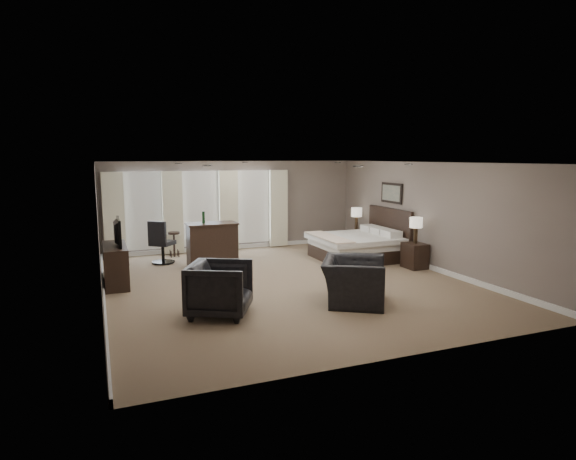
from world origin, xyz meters
name	(u,v)px	position (x,y,z in m)	size (l,w,h in m)	color
room	(286,224)	(0.00, 0.00, 1.30)	(7.60, 8.60, 2.64)	#7C664E
window_bay	(201,211)	(-1.00, 4.11, 1.20)	(5.25, 0.20, 2.30)	silver
bed	(354,235)	(2.58, 1.60, 0.67)	(2.10, 2.01, 1.34)	silver
nightstand_near	(415,256)	(3.47, 0.15, 0.31)	(0.46, 0.57, 0.62)	black
nightstand_far	(356,239)	(3.47, 3.05, 0.27)	(0.40, 0.49, 0.54)	black
lamp_near	(416,230)	(3.47, 0.15, 0.94)	(0.31, 0.31, 0.64)	beige
lamp_far	(356,219)	(3.47, 3.05, 0.88)	(0.33, 0.33, 0.67)	beige
wall_art	(391,193)	(3.70, 1.60, 1.75)	(0.04, 0.96, 0.56)	slate
dresser	(116,265)	(-3.45, 1.23, 0.43)	(0.48, 1.48, 0.86)	black
tv	(114,242)	(-3.45, 1.23, 0.92)	(1.01, 0.58, 0.13)	black
armchair_near	(354,273)	(0.65, -1.80, 0.56)	(1.29, 0.84, 1.13)	black
armchair_far	(220,286)	(-1.86, -1.59, 0.52)	(1.00, 0.94, 1.03)	black
bar_counter	(212,244)	(-1.11, 2.30, 0.55)	(1.25, 0.65, 1.09)	black
bar_stool_left	(174,244)	(-1.85, 3.71, 0.34)	(0.33, 0.33, 0.69)	black
bar_stool_right	(228,243)	(-0.41, 3.36, 0.34)	(0.32, 0.32, 0.68)	black
desk_chair	(163,242)	(-2.24, 2.99, 0.56)	(0.57, 0.57, 1.13)	black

